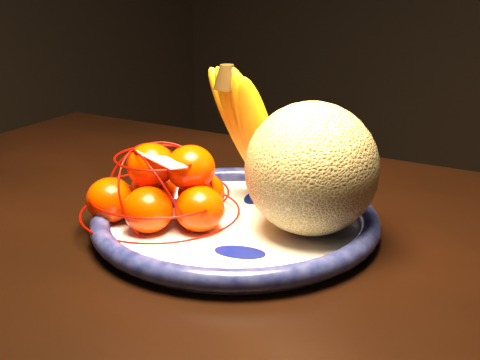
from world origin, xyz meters
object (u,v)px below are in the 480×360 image
Objects in this scene: fruit_bowl at (235,221)px; cantaloupe at (312,169)px; dining_table at (305,335)px; mandarin_bag at (164,191)px; banana_bunch at (252,128)px.

fruit_bowl is 0.13m from cantaloupe.
fruit_bowl is at bearing 155.98° from dining_table.
dining_table is 0.26m from mandarin_bag.
banana_bunch is (-0.17, 0.12, 0.21)m from dining_table.
fruit_bowl is at bearing -46.77° from banana_bunch.
banana_bunch is (-0.12, 0.04, 0.02)m from cantaloupe.
banana_bunch is (-0.03, 0.08, 0.11)m from fruit_bowl.
cantaloupe reaches higher than mandarin_bag.
fruit_bowl is 0.10m from mandarin_bag.
dining_table is 6.68× the size of mandarin_bag.
dining_table is at bearing -59.34° from cantaloupe.
mandarin_bag is (-0.05, -0.13, -0.07)m from banana_bunch.
banana_bunch is at bearing 110.94° from fruit_bowl.
dining_table is at bearing 3.01° from mandarin_bag.
banana_bunch reaches higher than fruit_bowl.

